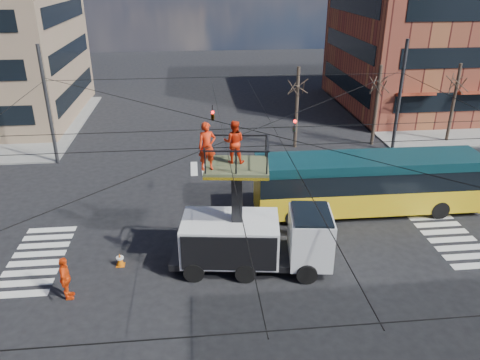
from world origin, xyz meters
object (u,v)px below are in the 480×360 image
utility_truck (255,224)px  flagger (308,225)px  city_bus (368,183)px  traffic_cone (120,260)px  worker_ground (65,278)px

utility_truck → flagger: utility_truck is taller
city_bus → flagger: bearing=-145.4°
traffic_cone → flagger: flagger is taller
traffic_cone → worker_ground: size_ratio=0.33×
worker_ground → utility_truck: bearing=-85.1°
city_bus → traffic_cone: city_bus is taller
utility_truck → worker_ground: bearing=-162.1°
traffic_cone → worker_ground: bearing=-130.5°
utility_truck → traffic_cone: (-6.03, 0.66, -1.85)m
traffic_cone → flagger: size_ratio=0.38×
city_bus → worker_ground: size_ratio=6.42×
city_bus → traffic_cone: (-12.81, -3.95, -1.41)m
city_bus → traffic_cone: bearing=-162.5°
utility_truck → flagger: size_ratio=4.39×
city_bus → worker_ground: 15.84m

